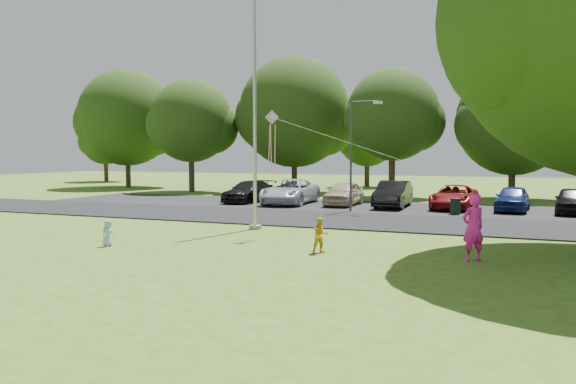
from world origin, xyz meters
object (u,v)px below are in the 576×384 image
at_px(child_yellow, 321,235).
at_px(trash_can, 455,207).
at_px(street_lamp, 355,145).
at_px(kite, 278,132).
at_px(woman, 473,227).
at_px(child_blue, 108,233).
at_px(flagpole, 255,124).

bearing_deg(child_yellow, trash_can, 39.97).
height_order(street_lamp, kite, street_lamp).
xyz_separation_m(street_lamp, trash_can, (4.92, 0.36, -3.05)).
xyz_separation_m(woman, child_blue, (-11.23, -1.74, -0.53)).
height_order(trash_can, kite, kite).
bearing_deg(child_yellow, street_lamp, 63.18).
bearing_deg(trash_can, woman, -82.70).
relative_size(woman, kite, 0.26).
bearing_deg(flagpole, kite, -45.35).
relative_size(trash_can, kite, 0.11).
relative_size(flagpole, street_lamp, 1.73).
height_order(flagpole, trash_can, flagpole).
relative_size(flagpole, trash_can, 12.15).
height_order(street_lamp, child_blue, street_lamp).
height_order(trash_can, child_blue, child_blue).
height_order(street_lamp, child_yellow, street_lamp).
xyz_separation_m(child_yellow, kite, (-2.40, 2.39, 3.25)).
height_order(child_yellow, child_blue, child_yellow).
bearing_deg(street_lamp, flagpole, -108.53).
height_order(child_yellow, kite, kite).
bearing_deg(flagpole, street_lamp, 74.87).
bearing_deg(child_yellow, kite, 98.50).
relative_size(child_yellow, kite, 0.15).
distance_m(child_yellow, child_blue, 6.98).
bearing_deg(trash_can, flagpole, -131.13).
relative_size(street_lamp, kite, 0.79).
bearing_deg(trash_can, child_blue, -125.71).
bearing_deg(trash_can, kite, -118.47).
bearing_deg(child_yellow, child_blue, 154.89).
distance_m(street_lamp, woman, 13.34).
bearing_deg(flagpole, woman, -23.97).
bearing_deg(woman, trash_can, -122.57).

